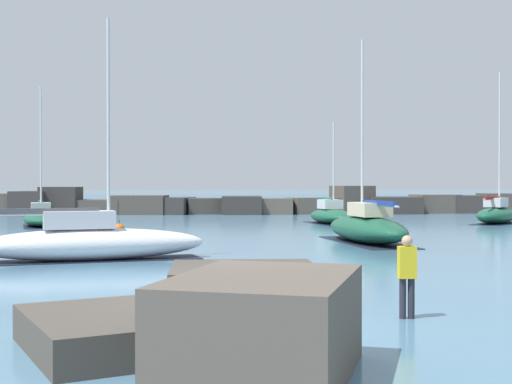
% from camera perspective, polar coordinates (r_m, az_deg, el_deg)
% --- Properties ---
extents(ground_plane, '(600.00, 600.00, 0.00)m').
position_cam_1_polar(ground_plane, '(14.29, -1.07, -10.60)').
color(ground_plane, teal).
extents(open_sea_beyond, '(400.00, 116.00, 0.01)m').
position_cam_1_polar(open_sea_beyond, '(126.03, -3.99, -0.60)').
color(open_sea_beyond, teal).
rests_on(open_sea_beyond, ground).
extents(breakwater_jetty, '(65.28, 7.01, 2.60)m').
position_cam_1_polar(breakwater_jetty, '(66.02, -5.34, -0.98)').
color(breakwater_jetty, '#383330').
rests_on(breakwater_jetty, ground).
extents(foreground_rocks, '(12.87, 9.80, 1.48)m').
position_cam_1_polar(foreground_rocks, '(12.71, 2.43, -9.47)').
color(foreground_rocks, '#4C443D').
rests_on(foreground_rocks, ground).
extents(sailboat_moored_0, '(3.57, 6.19, 9.10)m').
position_cam_1_polar(sailboat_moored_0, '(48.69, -16.83, -1.98)').
color(sailboat_moored_0, '#195138').
rests_on(sailboat_moored_0, ground).
extents(sailboat_moored_1, '(8.56, 3.84, 8.83)m').
position_cam_1_polar(sailboat_moored_1, '(26.61, -13.15, -3.90)').
color(sailboat_moored_1, white).
rests_on(sailboat_moored_1, ground).
extents(sailboat_moored_2, '(3.26, 6.37, 7.05)m').
position_cam_1_polar(sailboat_moored_2, '(49.79, 6.04, -1.85)').
color(sailboat_moored_2, '#195138').
rests_on(sailboat_moored_2, ground).
extents(sailboat_moored_3, '(3.43, 8.46, 9.73)m').
position_cam_1_polar(sailboat_moored_3, '(34.14, 8.85, -2.81)').
color(sailboat_moored_3, '#195138').
rests_on(sailboat_moored_3, ground).
extents(sailboat_moored_4, '(5.59, 6.07, 10.65)m').
position_cam_1_polar(sailboat_moored_4, '(52.49, 18.73, -1.65)').
color(sailboat_moored_4, '#195138').
rests_on(sailboat_moored_4, ground).
extents(mooring_buoy_orange_near, '(0.59, 0.59, 0.79)m').
position_cam_1_polar(mooring_buoy_orange_near, '(40.13, -10.89, -2.91)').
color(mooring_buoy_orange_near, '#EA5914').
rests_on(mooring_buoy_orange_near, ground).
extents(person_on_rocks, '(0.36, 0.23, 1.72)m').
position_cam_1_polar(person_on_rocks, '(15.13, 11.99, -6.28)').
color(person_on_rocks, '#282833').
rests_on(person_on_rocks, ground).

